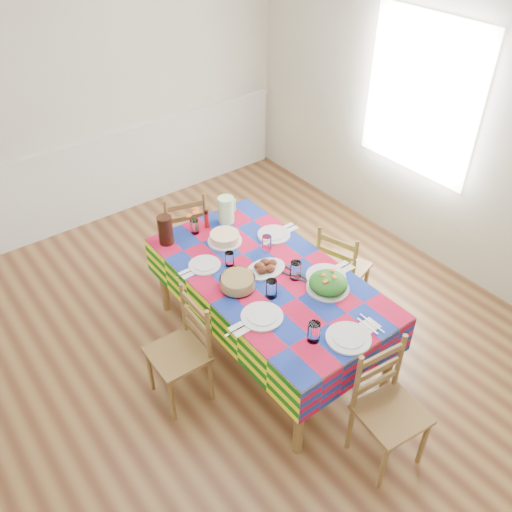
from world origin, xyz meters
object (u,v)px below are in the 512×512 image
(chair_near, at_px, (387,409))
(chair_right, at_px, (341,269))
(dining_table, at_px, (268,283))
(green_pitcher, at_px, (226,210))
(tea_pitcher, at_px, (165,230))
(chair_far, at_px, (185,233))
(meat_platter, at_px, (266,267))
(chair_left, at_px, (182,351))

(chair_near, height_order, chair_right, chair_near)
(chair_right, bearing_deg, dining_table, 71.60)
(green_pitcher, relative_size, tea_pitcher, 0.95)
(chair_far, bearing_deg, chair_right, 138.30)
(chair_near, bearing_deg, meat_platter, 95.86)
(dining_table, bearing_deg, meat_platter, 71.67)
(chair_far, xyz_separation_m, chair_right, (0.78, -1.22, -0.02))
(dining_table, height_order, tea_pitcher, tea_pitcher)
(meat_platter, bearing_deg, chair_near, -90.65)
(green_pitcher, bearing_deg, tea_pitcher, 175.93)
(tea_pitcher, relative_size, chair_right, 0.28)
(chair_left, relative_size, chair_right, 1.02)
(chair_far, distance_m, chair_right, 1.45)
(tea_pitcher, bearing_deg, meat_platter, -61.24)
(dining_table, relative_size, green_pitcher, 8.47)
(green_pitcher, bearing_deg, chair_near, -94.42)
(chair_left, bearing_deg, tea_pitcher, 156.76)
(chair_right, bearing_deg, tea_pitcher, 37.32)
(green_pitcher, relative_size, chair_left, 0.26)
(green_pitcher, distance_m, chair_left, 1.28)
(tea_pitcher, distance_m, chair_near, 2.10)
(tea_pitcher, bearing_deg, green_pitcher, -4.07)
(meat_platter, distance_m, chair_right, 0.83)
(chair_far, relative_size, chair_right, 1.04)
(tea_pitcher, distance_m, chair_far, 0.70)
(tea_pitcher, relative_size, chair_near, 0.27)
(chair_near, relative_size, chair_left, 1.02)
(dining_table, xyz_separation_m, tea_pitcher, (-0.39, 0.81, 0.20))
(meat_platter, bearing_deg, chair_left, -175.70)
(meat_platter, height_order, tea_pitcher, tea_pitcher)
(green_pitcher, height_order, chair_near, green_pitcher)
(dining_table, distance_m, meat_platter, 0.12)
(chair_near, xyz_separation_m, chair_right, (0.77, 1.20, -0.02))
(chair_near, bearing_deg, chair_far, 96.89)
(meat_platter, bearing_deg, chair_far, 91.51)
(chair_near, relative_size, chair_far, 1.00)
(tea_pitcher, relative_size, chair_left, 0.27)
(dining_table, distance_m, chair_right, 0.81)
(meat_platter, height_order, chair_left, chair_left)
(chair_far, height_order, chair_left, chair_far)
(dining_table, bearing_deg, tea_pitcher, 115.90)
(chair_far, bearing_deg, green_pitcher, 126.57)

